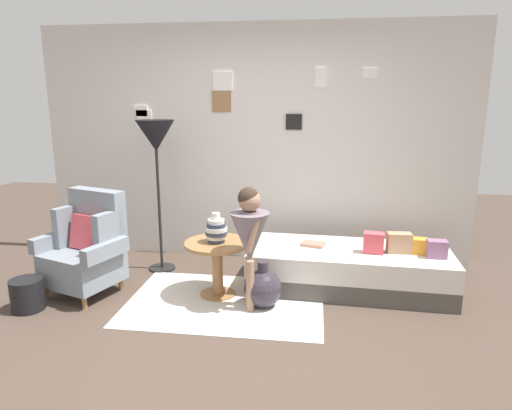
{
  "coord_description": "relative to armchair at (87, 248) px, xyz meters",
  "views": [
    {
      "loc": [
        0.68,
        -3.03,
        1.8
      ],
      "look_at": [
        0.15,
        0.95,
        0.85
      ],
      "focal_mm": 31.43,
      "sensor_mm": 36.0,
      "label": 1
    }
  ],
  "objects": [
    {
      "name": "ground_plane",
      "position": [
        1.43,
        -0.73,
        -0.44
      ],
      "size": [
        12.0,
        12.0,
        0.0
      ],
      "primitive_type": "plane",
      "color": "#4C3D33"
    },
    {
      "name": "gallery_wall",
      "position": [
        1.43,
        1.22,
        0.86
      ],
      "size": [
        4.8,
        0.12,
        2.6
      ],
      "color": "silver",
      "rests_on": "ground"
    },
    {
      "name": "rug",
      "position": [
        1.33,
        -0.08,
        -0.43
      ],
      "size": [
        1.76,
        1.21,
        0.01
      ],
      "primitive_type": "cube",
      "color": "silver",
      "rests_on": "ground"
    },
    {
      "name": "armchair",
      "position": [
        0.0,
        0.0,
        0.0
      ],
      "size": [
        0.88,
        0.76,
        0.97
      ],
      "color": "#9E7042",
      "rests_on": "ground"
    },
    {
      "name": "daybed",
      "position": [
        2.46,
        0.4,
        -0.24
      ],
      "size": [
        1.94,
        0.9,
        0.4
      ],
      "color": "#4C4742",
      "rests_on": "ground"
    },
    {
      "name": "pillow_head",
      "position": [
        3.22,
        0.27,
        0.04
      ],
      "size": [
        0.18,
        0.13,
        0.16
      ],
      "primitive_type": "cube",
      "rotation": [
        0.0,
        0.0,
        -0.04
      ],
      "color": "gray",
      "rests_on": "daybed"
    },
    {
      "name": "pillow_mid",
      "position": [
        3.07,
        0.37,
        0.03
      ],
      "size": [
        0.2,
        0.14,
        0.14
      ],
      "primitive_type": "cube",
      "rotation": [
        0.0,
        0.0,
        -0.13
      ],
      "color": "orange",
      "rests_on": "daybed"
    },
    {
      "name": "pillow_back",
      "position": [
        2.91,
        0.36,
        0.06
      ],
      "size": [
        0.23,
        0.13,
        0.19
      ],
      "primitive_type": "cube",
      "rotation": [
        0.0,
        0.0,
        0.06
      ],
      "color": "tan",
      "rests_on": "daybed"
    },
    {
      "name": "pillow_extra",
      "position": [
        2.67,
        0.33,
        0.06
      ],
      "size": [
        0.2,
        0.14,
        0.19
      ],
      "primitive_type": "cube",
      "rotation": [
        0.0,
        0.0,
        -0.13
      ],
      "color": "#D64C56",
      "rests_on": "daybed"
    },
    {
      "name": "side_table",
      "position": [
        1.23,
        0.07,
        -0.06
      ],
      "size": [
        0.6,
        0.6,
        0.53
      ],
      "color": "#9E7042",
      "rests_on": "ground"
    },
    {
      "name": "vase_striped",
      "position": [
        1.23,
        0.07,
        0.2
      ],
      "size": [
        0.2,
        0.2,
        0.28
      ],
      "color": "#2D384C",
      "rests_on": "side_table"
    },
    {
      "name": "floor_lamp",
      "position": [
        0.49,
        0.65,
        0.94
      ],
      "size": [
        0.4,
        0.4,
        1.6
      ],
      "color": "black",
      "rests_on": "ground"
    },
    {
      "name": "person_child",
      "position": [
        1.57,
        -0.17,
        0.26
      ],
      "size": [
        0.34,
        0.34,
        1.09
      ],
      "color": "#A37A60",
      "rests_on": "ground"
    },
    {
      "name": "book_on_daybed",
      "position": [
        2.11,
        0.46,
        -0.02
      ],
      "size": [
        0.26,
        0.22,
        0.03
      ],
      "primitive_type": "cube",
      "rotation": [
        0.0,
        0.0,
        -0.29
      ],
      "color": "tan",
      "rests_on": "daybed"
    },
    {
      "name": "demijohn_near",
      "position": [
        1.68,
        -0.11,
        -0.27
      ],
      "size": [
        0.34,
        0.34,
        0.42
      ],
      "color": "#332D38",
      "rests_on": "ground"
    },
    {
      "name": "magazine_basket",
      "position": [
        -0.35,
        -0.44,
        -0.3
      ],
      "size": [
        0.28,
        0.28,
        0.28
      ],
      "primitive_type": "cylinder",
      "color": "black",
      "rests_on": "ground"
    }
  ]
}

